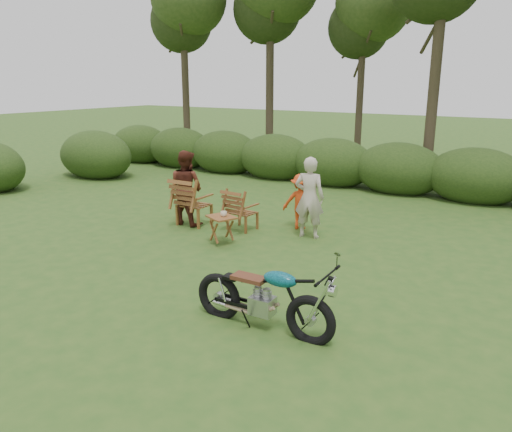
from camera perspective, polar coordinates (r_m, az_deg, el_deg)
The scene contains 10 objects.
ground at distance 6.95m, azimuth -7.09°, elevation -11.01°, with size 80.00×80.00×0.00m, color #284D19.
tree_line at distance 14.93m, azimuth 19.77°, elevation 17.38°, with size 22.52×11.62×8.14m.
motorcycle at distance 6.56m, azimuth 0.72°, elevation -12.58°, with size 1.88×0.72×1.08m, color #0B8396, non-canonical shape.
lawn_chair_right at distance 10.56m, azimuth -1.55°, elevation -1.53°, with size 0.61×0.61×0.88m, color brown, non-canonical shape.
lawn_chair_left at distance 11.00m, azimuth -7.01°, elevation -0.94°, with size 0.72×0.72×1.05m, color brown, non-canonical shape.
side_table at distance 9.57m, azimuth -3.94°, elevation -1.63°, with size 0.54×0.45×0.55m, color brown, non-canonical shape.
cup at distance 9.48m, azimuth -3.72°, elevation 0.26°, with size 0.12×0.12×0.10m, color beige.
adult_a at distance 10.11m, azimuth 5.99°, elevation -2.38°, with size 0.59×0.39×1.63m, color #C0B19E.
adult_b at distance 11.06m, azimuth -7.82°, elevation -0.88°, with size 0.79×0.61×1.62m, color #502117.
child at distance 10.66m, azimuth 5.05°, elevation -1.42°, with size 0.76×0.44×1.17m, color #C73B12.
Camera 1 is at (4.03, -4.75, 3.08)m, focal length 35.00 mm.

